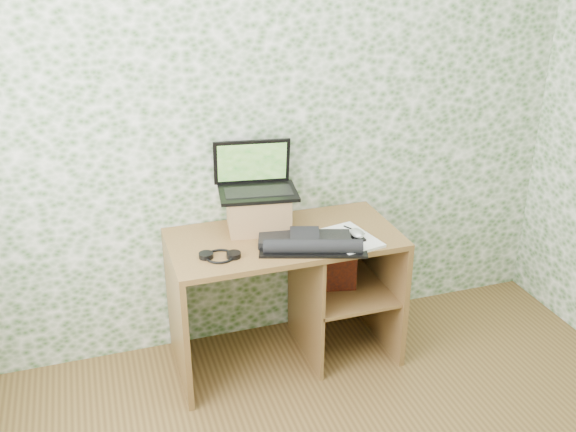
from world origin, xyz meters
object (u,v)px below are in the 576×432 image
object	(u,v)px
riser	(258,211)
notepad	(350,238)
laptop	(256,180)
desk	(296,276)
keyboard	(308,243)

from	to	relation	value
riser	notepad	bearing A→B (deg)	-35.14
riser	laptop	size ratio (longest dim) A/B	0.72
desk	keyboard	bearing A→B (deg)	-90.42
desk	keyboard	xyz separation A→B (m)	(-0.00, -0.18, 0.29)
desk	laptop	xyz separation A→B (m)	(-0.18, 0.16, 0.52)
desk	laptop	bearing A→B (deg)	138.00
laptop	keyboard	size ratio (longest dim) A/B	0.82
riser	notepad	distance (m)	0.51
riser	laptop	world-z (taller)	laptop
keyboard	notepad	world-z (taller)	keyboard
keyboard	notepad	distance (m)	0.23
riser	notepad	size ratio (longest dim) A/B	0.99
riser	desk	bearing A→B (deg)	-33.18
riser	keyboard	xyz separation A→B (m)	(0.18, -0.30, -0.07)
laptop	keyboard	bearing A→B (deg)	-54.54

